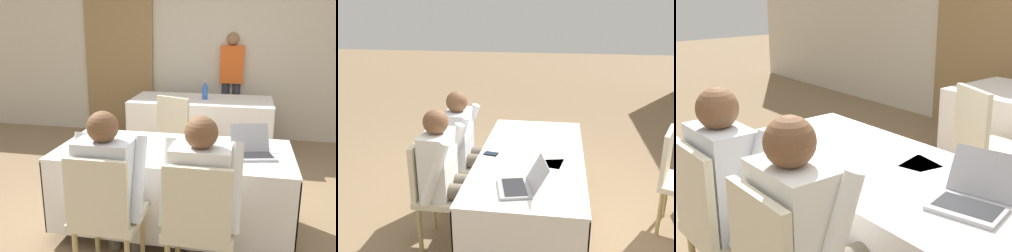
{
  "view_description": "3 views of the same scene",
  "coord_description": "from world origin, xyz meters",
  "views": [
    {
      "loc": [
        0.55,
        -2.81,
        1.69
      ],
      "look_at": [
        0.0,
        -0.22,
        0.97
      ],
      "focal_mm": 40.0,
      "sensor_mm": 36.0,
      "label": 1
    },
    {
      "loc": [
        2.94,
        0.21,
        1.98
      ],
      "look_at": [
        0.0,
        -0.22,
        0.97
      ],
      "focal_mm": 40.0,
      "sensor_mm": 36.0,
      "label": 2
    },
    {
      "loc": [
        1.68,
        -1.59,
        1.64
      ],
      "look_at": [
        0.0,
        -0.22,
        0.97
      ],
      "focal_mm": 50.0,
      "sensor_mm": 36.0,
      "label": 3
    }
  ],
  "objects": [
    {
      "name": "water_bottle",
      "position": [
        0.01,
        2.15,
        0.84
      ],
      "size": [
        0.08,
        0.08,
        0.25
      ],
      "color": "#2D5BB7",
      "rests_on": "conference_table_far"
    },
    {
      "name": "laptop",
      "position": [
        0.62,
        -0.02,
        0.77
      ],
      "size": [
        0.37,
        0.39,
        0.21
      ],
      "rotation": [
        0.0,
        0.0,
        0.24
      ],
      "color": "#99999E",
      "rests_on": "conference_table_near"
    },
    {
      "name": "person_white_shirt",
      "position": [
        0.31,
        -0.64,
        0.68
      ],
      "size": [
        0.5,
        0.52,
        1.19
      ],
      "rotation": [
        0.0,
        0.0,
        3.14
      ],
      "color": "#665B4C",
      "rests_on": "ground_plane"
    },
    {
      "name": "ground_plane",
      "position": [
        0.0,
        0.0,
        0.0
      ],
      "size": [
        24.0,
        24.0,
        0.0
      ],
      "primitive_type": "plane",
      "color": "#846B4C"
    },
    {
      "name": "paper_left_edge",
      "position": [
        0.52,
        0.13,
        0.73
      ],
      "size": [
        0.27,
        0.33,
        0.0
      ],
      "rotation": [
        0.0,
        0.0,
        0.22
      ],
      "color": "white",
      "rests_on": "conference_table_near"
    },
    {
      "name": "curtain_panel",
      "position": [
        -1.44,
        2.86,
        1.33
      ],
      "size": [
        1.09,
        0.04,
        2.65
      ],
      "color": "olive",
      "rests_on": "ground_plane"
    },
    {
      "name": "conference_table_far",
      "position": [
        -0.04,
        2.15,
        0.56
      ],
      "size": [
        1.88,
        0.88,
        0.72
      ],
      "color": "white",
      "rests_on": "ground_plane"
    },
    {
      "name": "conference_table_near",
      "position": [
        0.0,
        0.0,
        0.56
      ],
      "size": [
        1.88,
        0.88,
        0.72
      ],
      "color": "white",
      "rests_on": "ground_plane"
    },
    {
      "name": "paper_beside_laptop",
      "position": [
        0.17,
        0.23,
        0.73
      ],
      "size": [
        0.27,
        0.34,
        0.0
      ],
      "rotation": [
        0.0,
        0.0,
        0.23
      ],
      "color": "white",
      "rests_on": "conference_table_near"
    },
    {
      "name": "wall_back",
      "position": [
        0.0,
        2.92,
        1.35
      ],
      "size": [
        12.0,
        0.06,
        2.7
      ],
      "color": "beige",
      "rests_on": "ground_plane"
    },
    {
      "name": "chair_far_spare",
      "position": [
        -0.19,
        1.29,
        0.52
      ],
      "size": [
        0.57,
        0.57,
        0.93
      ],
      "rotation": [
        0.0,
        0.0,
        2.76
      ],
      "color": "tan",
      "rests_on": "ground_plane"
    },
    {
      "name": "paper_centre_table",
      "position": [
        0.13,
        0.12,
        0.73
      ],
      "size": [
        0.26,
        0.33,
        0.0
      ],
      "rotation": [
        0.0,
        0.0,
        -0.19
      ],
      "color": "white",
      "rests_on": "conference_table_near"
    },
    {
      "name": "person_red_shirt",
      "position": [
        0.32,
        2.89,
        0.91
      ],
      "size": [
        0.34,
        0.2,
        1.59
      ],
      "rotation": [
        0.0,
        0.0,
        0.01
      ],
      "color": "#33333D",
      "rests_on": "ground_plane"
    },
    {
      "name": "person_checkered_shirt",
      "position": [
        -0.31,
        -0.64,
        0.68
      ],
      "size": [
        0.5,
        0.52,
        1.19
      ],
      "rotation": [
        0.0,
        0.0,
        3.14
      ],
      "color": "#665B4C",
      "rests_on": "ground_plane"
    },
    {
      "name": "chair_near_right",
      "position": [
        0.31,
        -0.75,
        0.52
      ],
      "size": [
        0.44,
        0.44,
        0.93
      ],
      "rotation": [
        0.0,
        0.0,
        3.14
      ],
      "color": "tan",
      "rests_on": "ground_plane"
    },
    {
      "name": "cell_phone",
      "position": [
        0.04,
        -0.34,
        0.73
      ],
      "size": [
        0.1,
        0.13,
        0.01
      ],
      "rotation": [
        0.0,
        0.0,
        -0.18
      ],
      "color": "black",
      "rests_on": "conference_table_near"
    },
    {
      "name": "chair_near_left",
      "position": [
        -0.31,
        -0.75,
        0.52
      ],
      "size": [
        0.44,
        0.44,
        0.93
      ],
      "rotation": [
        0.0,
        0.0,
        3.14
      ],
      "color": "tan",
      "rests_on": "ground_plane"
    }
  ]
}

